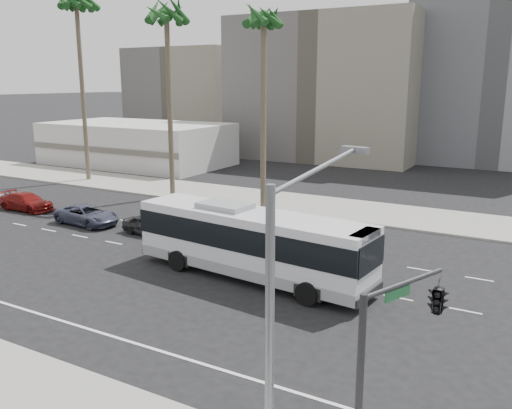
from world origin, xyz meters
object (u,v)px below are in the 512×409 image
Objects in this scene: car_a at (148,225)px; car_c at (26,202)px; city_bus at (251,241)px; streetlight_corner at (282,312)px; car_b at (87,215)px; palm_near at (264,22)px; palm_far at (76,6)px; palm_mid at (167,20)px; traffic_signal at (430,303)px.

car_c is at bearing 91.84° from car_a.
city_bus is 14.77m from streetlight_corner.
streetlight_corner reaches higher than car_b.
palm_near is 21.78m from palm_far.
streetlight_corner is at bearing -119.25° from car_c.
palm_far is at bearing 170.57° from palm_mid.
palm_far is (-36.22, 28.19, 12.31)m from streetlight_corner.
traffic_signal is (10.78, -9.71, 2.56)m from city_bus.
car_b is at bearing -96.73° from car_c.
palm_mid reaches higher than streetlight_corner.
city_bus is 0.71× the size of palm_far.
city_bus is at bearing 133.29° from streetlight_corner.
car_c is 18.52m from palm_mid.
palm_mid is (-9.08, 0.00, 0.66)m from palm_near.
car_c is at bearing 175.46° from city_bus.
city_bus is 2.79× the size of car_c.
city_bus is 23.31m from car_c.
palm_mid reaches higher than car_c.
car_a is at bearing 169.99° from traffic_signal.
palm_near is at bearing -36.41° from car_b.
palm_near reaches higher than car_b.
city_bus is 15.89m from car_b.
traffic_signal is (20.73, -13.27, 3.89)m from car_a.
streetlight_corner is (30.73, -16.45, 3.94)m from car_c.
traffic_signal is at bearing -53.23° from palm_near.
palm_far is at bearing 174.51° from palm_near.
car_b is 7.47m from car_c.
city_bus is at bearing -99.63° from car_b.
traffic_signal is at bearing -117.84° from car_a.
palm_mid reaches higher than palm_near.
palm_near is 0.84× the size of palm_far.
car_a is 0.69× the size of traffic_signal.
city_bus is 10.65m from car_a.
palm_mid is (-0.50, 10.41, 14.19)m from car_b.
car_b reaches higher than car_c.
city_bus is at bearing -63.70° from palm_near.
traffic_signal is at bearing 51.19° from streetlight_corner.
city_bus reaches higher than car_c.
car_a is 0.23× the size of palm_mid.
palm_mid is at bearing 179.99° from palm_near.
streetlight_corner reaches higher than car_a.
palm_near is (-6.87, 13.90, 12.24)m from city_bus.
car_b is at bearing 95.52° from car_a.
palm_near is (3.08, 10.34, 13.58)m from car_a.
streetlight_corner is 3.87m from traffic_signal.
streetlight_corner is at bearing -126.79° from car_a.
car_c reaches higher than car_a.
car_a is 0.20× the size of palm_far.
traffic_signal is at bearing -113.57° from car_c.
streetlight_corner reaches higher than car_c.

